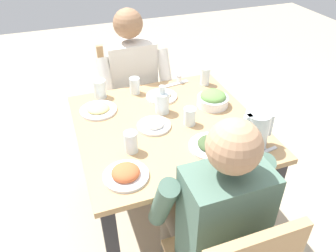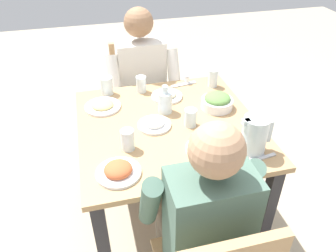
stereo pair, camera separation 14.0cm
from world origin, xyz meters
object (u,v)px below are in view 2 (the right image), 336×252
oil_carafe (165,103)px  plate_beans (167,95)px  salad_bowl (217,101)px  dining_table (169,140)px  plate_rice_curry (118,171)px  salt_shaker (187,80)px  plate_dolmas (208,147)px  diner_near (200,217)px  diner_far (144,89)px  water_glass_far_left (107,86)px  plate_yoghurt (154,124)px  chair_far (140,93)px  water_glass_near_right (128,140)px  plate_fries (103,106)px  water_glass_far_right (141,84)px  water_pitcher (255,135)px  water_glass_by_pitcher (213,78)px  water_glass_near_left (190,118)px

oil_carafe → plate_beans: bearing=72.5°
salad_bowl → dining_table: bearing=-163.3°
plate_rice_curry → oil_carafe: (0.32, 0.44, 0.04)m
salt_shaker → salad_bowl: bearing=-76.1°
plate_dolmas → diner_near: bearing=-114.4°
plate_beans → plate_rice_curry: (-0.37, -0.60, 0.01)m
diner_far → water_glass_far_left: 0.33m
plate_yoghurt → salt_shaker: bearing=53.7°
chair_far → plate_rice_curry: size_ratio=4.26×
diner_far → plate_beans: bearing=-73.1°
plate_rice_curry → oil_carafe: 0.55m
dining_table → water_glass_near_right: 0.33m
dining_table → plate_beans: 0.31m
plate_yoghurt → salt_shaker: 0.52m
diner_far → plate_rice_curry: bearing=-107.5°
chair_far → diner_near: diner_near is taller
plate_fries → salt_shaker: (0.56, 0.17, 0.01)m
plate_fries → oil_carafe: size_ratio=1.26×
plate_rice_curry → water_glass_far_left: water_glass_far_left is taller
plate_beans → oil_carafe: bearing=-107.5°
plate_fries → water_glass_far_right: (0.25, 0.14, 0.04)m
diner_far → plate_beans: 0.32m
water_pitcher → plate_dolmas: 0.22m
chair_far → salt_shaker: chair_far is taller
plate_rice_curry → water_glass_by_pitcher: bearing=44.0°
water_pitcher → salad_bowl: (-0.02, 0.41, -0.05)m
chair_far → plate_dolmas: 1.07m
diner_far → plate_fries: diner_far is taller
plate_fries → plate_yoghurt: plate_yoghurt is taller
salad_bowl → plate_fries: 0.66m
water_pitcher → water_glass_near_right: 0.60m
dining_table → chair_far: chair_far is taller
water_glass_far_left → salt_shaker: bearing=0.8°
diner_near → water_glass_by_pitcher: bearing=66.9°
water_glass_near_right → water_glass_far_left: bearing=94.5°
plate_yoghurt → dining_table: bearing=-0.1°
diner_far → plate_fries: bearing=-133.5°
water_pitcher → plate_beans: bearing=114.6°
diner_far → water_glass_far_right: size_ratio=11.43×
plate_yoghurt → plate_dolmas: same height
water_glass_near_left → oil_carafe: 0.19m
salad_bowl → plate_yoghurt: (-0.39, -0.09, -0.03)m
water_glass_far_left → plate_dolmas: bearing=-58.3°
salt_shaker → water_glass_far_left: bearing=-179.2°
water_glass_far_right → water_glass_by_pitcher: (0.46, -0.04, 0.01)m
plate_fries → plate_dolmas: (0.46, -0.51, 0.00)m
chair_far → plate_dolmas: bearing=-81.2°
water_glass_by_pitcher → water_glass_far_left: size_ratio=1.03×
plate_beans → water_glass_near_right: water_glass_near_right is taller
water_pitcher → water_glass_near_right: bearing=164.0°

